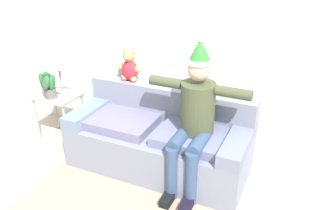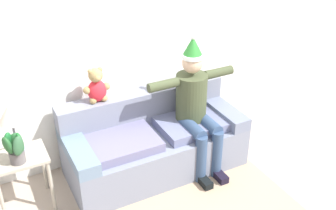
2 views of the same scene
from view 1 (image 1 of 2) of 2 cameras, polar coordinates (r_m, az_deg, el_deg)
back_wall at (r=3.74m, az=2.04°, el=11.54°), size 7.00×0.10×2.70m
couch at (r=3.69m, az=-1.23°, el=-5.67°), size 1.95×0.86×0.85m
person_seated at (r=3.20m, az=4.53°, el=-1.81°), size 1.02×0.77×1.54m
teddy_bear at (r=3.84m, az=-6.64°, el=6.62°), size 0.29×0.17×0.38m
side_table at (r=4.35m, az=-18.35°, el=0.31°), size 0.52×0.41×0.61m
table_lamp at (r=4.21m, az=-18.40°, el=7.00°), size 0.24×0.24×0.51m
potted_plant at (r=4.19m, az=-19.85°, el=3.33°), size 0.22×0.25×0.33m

